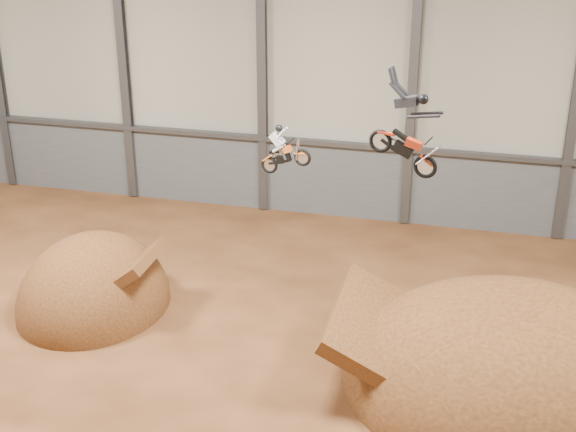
# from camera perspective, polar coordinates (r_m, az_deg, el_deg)

# --- Properties ---
(floor) EXTENTS (40.00, 40.00, 0.00)m
(floor) POSITION_cam_1_polar(r_m,az_deg,el_deg) (24.99, -3.59, -13.23)
(floor) COLOR #4A2813
(floor) RESTS_ON ground
(back_wall) EXTENTS (40.00, 0.10, 14.00)m
(back_wall) POSITION_cam_1_polar(r_m,az_deg,el_deg) (35.48, 3.51, 10.58)
(back_wall) COLOR #AEAC9A
(back_wall) RESTS_ON ground
(lower_band_back) EXTENTS (39.80, 0.18, 3.50)m
(lower_band_back) POSITION_cam_1_polar(r_m,az_deg,el_deg) (36.92, 3.28, 2.58)
(lower_band_back) COLOR #5A5D63
(lower_band_back) RESTS_ON ground
(steel_rail) EXTENTS (39.80, 0.35, 0.20)m
(steel_rail) POSITION_cam_1_polar(r_m,az_deg,el_deg) (36.18, 3.30, 5.16)
(steel_rail) COLOR #47494F
(steel_rail) RESTS_ON lower_band_back
(steel_column_1) EXTENTS (0.40, 0.36, 13.90)m
(steel_column_1) POSITION_cam_1_polar(r_m,az_deg,el_deg) (38.37, -11.66, 11.13)
(steel_column_1) COLOR #47494F
(steel_column_1) RESTS_ON ground
(steel_column_2) EXTENTS (0.40, 0.36, 13.90)m
(steel_column_2) POSITION_cam_1_polar(r_m,az_deg,el_deg) (36.04, -1.85, 10.81)
(steel_column_2) COLOR #47494F
(steel_column_2) RESTS_ON ground
(steel_column_3) EXTENTS (0.40, 0.36, 13.90)m
(steel_column_3) POSITION_cam_1_polar(r_m,az_deg,el_deg) (34.84, 8.92, 10.10)
(steel_column_3) COLOR #47494F
(steel_column_3) RESTS_ON ground
(takeoff_ramp) EXTENTS (5.45, 6.29, 5.45)m
(takeoff_ramp) POSITION_cam_1_polar(r_m,az_deg,el_deg) (30.80, -13.56, -6.20)
(takeoff_ramp) COLOR #432410
(takeoff_ramp) RESTS_ON ground
(landing_ramp) EXTENTS (10.79, 9.54, 6.22)m
(landing_ramp) POSITION_cam_1_polar(r_m,az_deg,el_deg) (26.55, 15.72, -11.72)
(landing_ramp) COLOR #432410
(landing_ramp) RESTS_ON ground
(fmx_rider_a) EXTENTS (2.36, 1.05, 2.17)m
(fmx_rider_a) POSITION_cam_1_polar(r_m,az_deg,el_deg) (26.11, 0.04, 5.04)
(fmx_rider_a) COLOR orange
(fmx_rider_b) EXTENTS (3.56, 1.47, 3.26)m
(fmx_rider_b) POSITION_cam_1_polar(r_m,az_deg,el_deg) (22.16, 7.98, 6.61)
(fmx_rider_b) COLOR #AC2A12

